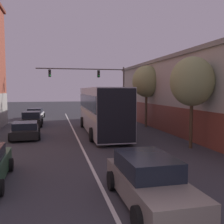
# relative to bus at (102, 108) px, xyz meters

# --- Properties ---
(lane_center_line) EXTENTS (0.14, 42.58, 0.01)m
(lane_center_line) POSITION_rel_bus_xyz_m (-2.15, -2.48, -2.06)
(lane_center_line) COLOR silver
(lane_center_line) RESTS_ON ground_plane
(building_right_storefront) EXTENTS (9.07, 27.78, 6.32)m
(building_right_storefront) POSITION_rel_bus_xyz_m (9.67, -0.45, 1.22)
(building_right_storefront) COLOR #B7B2A3
(building_right_storefront) RESTS_ON ground_plane
(bus) EXTENTS (2.94, 11.51, 3.69)m
(bus) POSITION_rel_bus_xyz_m (0.00, 0.00, 0.00)
(bus) COLOR #B7B7BC
(bus) RESTS_ON ground_plane
(hatchback_foreground) EXTENTS (2.01, 4.60, 1.46)m
(hatchback_foreground) POSITION_rel_bus_xyz_m (-0.95, -13.45, -1.37)
(hatchback_foreground) COLOR slate
(hatchback_foreground) RESTS_ON ground_plane
(parked_car_left_mid) EXTENTS (2.07, 3.99, 1.44)m
(parked_car_left_mid) POSITION_rel_bus_xyz_m (-5.93, 5.68, -1.39)
(parked_car_left_mid) COLOR black
(parked_car_left_mid) RESTS_ON ground_plane
(parked_car_left_far) EXTENTS (2.28, 4.05, 1.19)m
(parked_car_left_far) POSITION_rel_bus_xyz_m (-5.86, -0.97, -1.49)
(parked_car_left_far) COLOR black
(parked_car_left_far) RESTS_ON ground_plane
(parked_car_left_distant) EXTENTS (2.19, 4.48, 1.29)m
(parked_car_left_distant) POSITION_rel_bus_xyz_m (-6.05, 12.61, -1.46)
(parked_car_left_distant) COLOR silver
(parked_car_left_distant) RESTS_ON ground_plane
(traffic_signal_gantry) EXTENTS (9.96, 0.36, 6.18)m
(traffic_signal_gantry) POSITION_rel_bus_xyz_m (1.09, 8.80, 2.51)
(traffic_signal_gantry) COLOR #514C47
(traffic_signal_gantry) RESTS_ON ground_plane
(street_tree_near) EXTENTS (2.66, 2.39, 5.48)m
(street_tree_near) POSITION_rel_bus_xyz_m (4.26, -6.66, 1.94)
(street_tree_near) COLOR #4C3823
(street_tree_near) RESTS_ON ground_plane
(street_tree_far) EXTENTS (2.72, 2.44, 5.83)m
(street_tree_far) POSITION_rel_bus_xyz_m (4.83, 2.79, 2.25)
(street_tree_far) COLOR brown
(street_tree_far) RESTS_ON ground_plane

